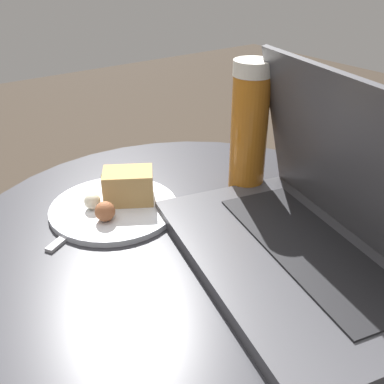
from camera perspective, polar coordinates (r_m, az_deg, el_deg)
The scene contains 6 objects.
table at distance 0.73m, azimuth 0.25°, elevation -14.09°, with size 0.67×0.67×0.53m.
napkin at distance 0.71m, azimuth -8.99°, elevation -1.45°, with size 0.18×0.14×0.00m.
laptop at distance 0.58m, azimuth 14.77°, elevation -4.53°, with size 0.42×0.31×0.24m.
beer_glass at distance 0.71m, azimuth 7.26°, elevation 7.94°, with size 0.06×0.06×0.21m.
snack_plate at distance 0.70m, azimuth -9.41°, elevation -0.97°, with size 0.19×0.19×0.06m.
fork at distance 0.69m, azimuth -12.83°, elevation -3.10°, with size 0.09×0.15×0.00m.
Camera 1 is at (0.43, -0.32, 0.88)m, focal length 42.00 mm.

